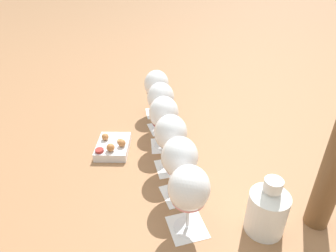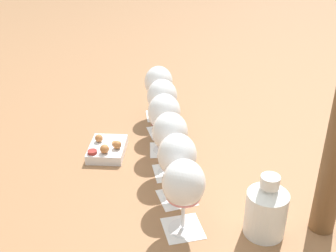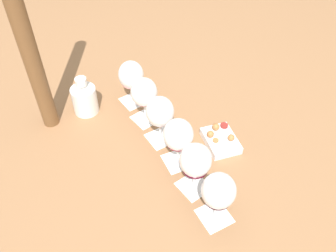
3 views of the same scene
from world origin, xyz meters
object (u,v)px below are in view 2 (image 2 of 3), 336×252
(wine_glass_5, at_px, (159,84))
(wine_glass_2, at_px, (170,135))
(wine_glass_4, at_px, (162,98))
(ceramic_vase, at_px, (266,209))
(wine_glass_1, at_px, (177,158))
(wine_glass_3, at_px, (164,114))
(snack_dish, at_px, (107,149))
(wine_glass_0, at_px, (184,186))

(wine_glass_5, bearing_deg, wine_glass_2, -157.95)
(wine_glass_4, xyz_separation_m, ceramic_vase, (-0.40, -0.37, -0.06))
(wine_glass_1, distance_m, wine_glass_3, 0.25)
(wine_glass_1, distance_m, ceramic_vase, 0.25)
(wine_glass_2, xyz_separation_m, wine_glass_4, (0.23, 0.09, 0.00))
(wine_glass_5, bearing_deg, wine_glass_3, -158.81)
(ceramic_vase, bearing_deg, snack_dish, 65.73)
(ceramic_vase, bearing_deg, wine_glass_3, 48.50)
(wine_glass_4, height_order, ceramic_vase, wine_glass_4)
(wine_glass_3, bearing_deg, wine_glass_1, -155.94)
(wine_glass_5, bearing_deg, wine_glass_4, -157.56)
(wine_glass_1, xyz_separation_m, wine_glass_2, (0.11, 0.05, -0.00))
(wine_glass_5, height_order, ceramic_vase, wine_glass_5)
(wine_glass_0, distance_m, wine_glass_4, 0.48)
(wine_glass_5, bearing_deg, wine_glass_0, -157.45)
(ceramic_vase, bearing_deg, wine_glass_1, 73.50)
(wine_glass_3, relative_size, snack_dish, 1.16)
(wine_glass_0, relative_size, wine_glass_4, 1.00)
(ceramic_vase, relative_size, snack_dish, 0.98)
(snack_dish, bearing_deg, ceramic_vase, -114.27)
(wine_glass_1, height_order, snack_dish, wine_glass_1)
(wine_glass_1, bearing_deg, wine_glass_0, -157.79)
(wine_glass_1, bearing_deg, ceramic_vase, -106.50)
(wine_glass_2, bearing_deg, wine_glass_5, 22.05)
(wine_glass_5, relative_size, ceramic_vase, 1.18)
(wine_glass_1, height_order, wine_glass_5, same)
(wine_glass_0, bearing_deg, wine_glass_2, 23.32)
(wine_glass_2, bearing_deg, wine_glass_3, 23.71)
(wine_glass_0, relative_size, snack_dish, 1.16)
(wine_glass_3, height_order, ceramic_vase, wine_glass_3)
(wine_glass_1, xyz_separation_m, ceramic_vase, (-0.07, -0.23, -0.06))
(wine_glass_0, xyz_separation_m, wine_glass_3, (0.33, 0.15, -0.00))
(wine_glass_4, bearing_deg, wine_glass_2, -158.15)
(wine_glass_0, bearing_deg, wine_glass_5, 22.55)
(wine_glass_2, relative_size, snack_dish, 1.16)
(wine_glass_0, bearing_deg, wine_glass_3, 23.46)
(wine_glass_3, xyz_separation_m, ceramic_vase, (-0.29, -0.33, -0.06))
(wine_glass_1, bearing_deg, snack_dish, 59.61)
(wine_glass_3, relative_size, ceramic_vase, 1.18)
(wine_glass_3, height_order, wine_glass_5, same)
(wine_glass_4, relative_size, wine_glass_5, 1.00)
(wine_glass_0, distance_m, wine_glass_3, 0.37)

